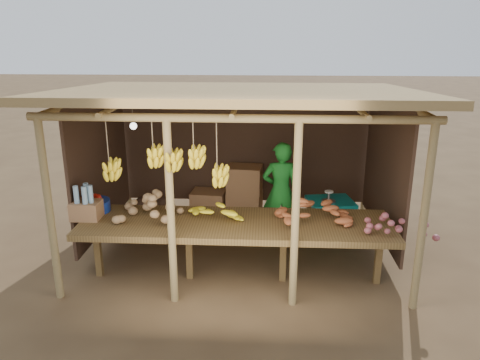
{
  "coord_description": "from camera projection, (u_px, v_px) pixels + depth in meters",
  "views": [
    {
      "loc": [
        0.35,
        -6.36,
        3.05
      ],
      "look_at": [
        0.0,
        0.0,
        1.05
      ],
      "focal_mm": 35.0,
      "sensor_mm": 36.0,
      "label": 1
    }
  ],
  "objects": [
    {
      "name": "onion_heap",
      "position": [
        396.0,
        219.0,
        5.47
      ],
      "size": [
        0.86,
        0.57,
        0.36
      ],
      "primitive_type": null,
      "rotation": [
        0.0,
        0.0,
        0.09
      ],
      "color": "#AA5258",
      "rests_on": "counter"
    },
    {
      "name": "potato_heap",
      "position": [
        157.0,
        206.0,
        5.84
      ],
      "size": [
        1.24,
        0.99,
        0.37
      ],
      "primitive_type": null,
      "rotation": [
        0.0,
        0.0,
        0.37
      ],
      "color": "#9C7850",
      "rests_on": "counter"
    },
    {
      "name": "burlap_sacks",
      "position": [
        154.0,
        208.0,
        7.89
      ],
      "size": [
        0.73,
        0.38,
        0.52
      ],
      "color": "#442D1F",
      "rests_on": "ground"
    },
    {
      "name": "tomato_basin",
      "position": [
        94.0,
        205.0,
        6.17
      ],
      "size": [
        0.43,
        0.43,
        0.22
      ],
      "rotation": [
        0.0,
        0.0,
        0.3
      ],
      "color": "navy",
      "rests_on": "counter"
    },
    {
      "name": "stall_structure",
      "position": [
        235.0,
        119.0,
        6.46
      ],
      "size": [
        4.7,
        3.5,
        2.43
      ],
      "color": "olive",
      "rests_on": "ground"
    },
    {
      "name": "sweet_potato_heap",
      "position": [
        309.0,
        208.0,
        5.8
      ],
      "size": [
        1.02,
        0.69,
        0.36
      ],
      "primitive_type": null,
      "rotation": [
        0.0,
        0.0,
        0.13
      ],
      "color": "#AD562C",
      "rests_on": "counter"
    },
    {
      "name": "counter",
      "position": [
        236.0,
        226.0,
        5.86
      ],
      "size": [
        3.9,
        1.05,
        0.8
      ],
      "color": "brown",
      "rests_on": "ground"
    },
    {
      "name": "tarp_crate",
      "position": [
        330.0,
        218.0,
        7.23
      ],
      "size": [
        0.76,
        0.69,
        0.8
      ],
      "color": "brown",
      "rests_on": "ground"
    },
    {
      "name": "vendor",
      "position": [
        281.0,
        192.0,
        7.05
      ],
      "size": [
        0.58,
        0.41,
        1.54
      ],
      "primitive_type": "imported",
      "rotation": [
        0.0,
        0.0,
        3.21
      ],
      "color": "#1B7C25",
      "rests_on": "ground"
    },
    {
      "name": "carton_stack",
      "position": [
        232.0,
        196.0,
        7.99
      ],
      "size": [
        1.22,
        0.49,
        0.9
      ],
      "color": "#9F6E47",
      "rests_on": "ground"
    },
    {
      "name": "banana_pile",
      "position": [
        215.0,
        206.0,
        5.9
      ],
      "size": [
        0.72,
        0.56,
        0.35
      ],
      "primitive_type": null,
      "rotation": [
        0.0,
        0.0,
        -0.32
      ],
      "color": "yellow",
      "rests_on": "counter"
    },
    {
      "name": "ground",
      "position": [
        240.0,
        247.0,
        6.99
      ],
      "size": [
        60.0,
        60.0,
        0.0
      ],
      "primitive_type": "plane",
      "color": "brown",
      "rests_on": "ground"
    },
    {
      "name": "bottle_box",
      "position": [
        86.0,
        206.0,
        5.9
      ],
      "size": [
        0.36,
        0.28,
        0.45
      ],
      "color": "#9F6E47",
      "rests_on": "counter"
    }
  ]
}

